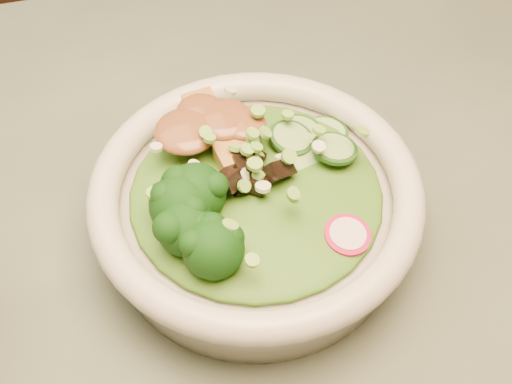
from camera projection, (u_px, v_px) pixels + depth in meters
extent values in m
cube|color=#526150|center=(249.00, 300.00, 0.54)|extent=(1.20, 0.80, 0.03)
cylinder|color=beige|center=(256.00, 217.00, 0.54)|extent=(0.22, 0.22, 0.05)
torus|color=beige|center=(256.00, 192.00, 0.52)|extent=(0.25, 0.25, 0.02)
ellipsoid|color=#255F14|center=(256.00, 191.00, 0.52)|extent=(0.19, 0.19, 0.02)
ellipsoid|color=brown|center=(203.00, 128.00, 0.53)|extent=(0.06, 0.05, 0.01)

